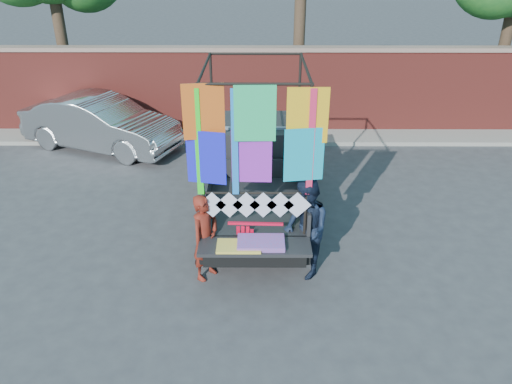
{
  "coord_description": "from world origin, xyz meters",
  "views": [
    {
      "loc": [
        -0.28,
        -7.98,
        5.45
      ],
      "look_at": [
        -0.32,
        -0.1,
        1.43
      ],
      "focal_mm": 35.0,
      "sensor_mm": 36.0,
      "label": 1
    }
  ],
  "objects_px": {
    "pickup_truck": "(256,168)",
    "sedan": "(101,123)",
    "man": "(306,229)",
    "woman": "(205,237)"
  },
  "relations": [
    {
      "from": "pickup_truck",
      "to": "sedan",
      "type": "bearing_deg",
      "value": 142.9
    },
    {
      "from": "sedan",
      "to": "man",
      "type": "xyz_separation_m",
      "value": [
        5.32,
        -6.03,
        0.17
      ]
    },
    {
      "from": "sedan",
      "to": "woman",
      "type": "height_order",
      "value": "woman"
    },
    {
      "from": "pickup_truck",
      "to": "man",
      "type": "xyz_separation_m",
      "value": [
        0.89,
        -2.68,
        0.05
      ]
    },
    {
      "from": "pickup_truck",
      "to": "man",
      "type": "height_order",
      "value": "pickup_truck"
    },
    {
      "from": "woman",
      "to": "man",
      "type": "xyz_separation_m",
      "value": [
        1.75,
        0.1,
        0.12
      ]
    },
    {
      "from": "sedan",
      "to": "man",
      "type": "height_order",
      "value": "man"
    },
    {
      "from": "sedan",
      "to": "man",
      "type": "bearing_deg",
      "value": -116.22
    },
    {
      "from": "man",
      "to": "pickup_truck",
      "type": "bearing_deg",
      "value": -178.72
    },
    {
      "from": "sedan",
      "to": "woman",
      "type": "relative_size",
      "value": 2.84
    }
  ]
}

